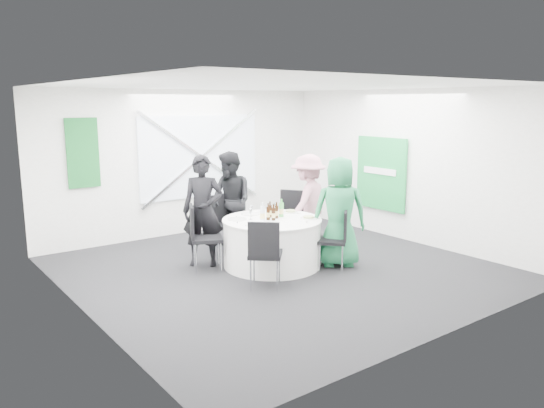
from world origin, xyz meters
TOP-DOWN VIEW (x-y plane):
  - floor at (0.00, 0.00)m, footprint 6.00×6.00m
  - ceiling at (0.00, 0.00)m, footprint 6.00×6.00m
  - wall_back at (0.00, 3.00)m, footprint 6.00×0.00m
  - wall_front at (0.00, -3.00)m, footprint 6.00×0.00m
  - wall_left at (-3.00, 0.00)m, footprint 0.00×6.00m
  - wall_right at (3.00, 0.00)m, footprint 0.00×6.00m
  - window_panel at (0.30, 2.96)m, footprint 2.60×0.03m
  - window_brace_a at (0.30, 2.92)m, footprint 2.63×0.05m
  - window_brace_b at (0.30, 2.92)m, footprint 2.63×0.05m
  - green_banner at (-2.00, 2.95)m, footprint 0.55×0.04m
  - green_sign at (2.94, 0.60)m, footprint 0.05×1.20m
  - banquet_table at (0.00, 0.20)m, footprint 1.56×1.56m
  - chair_back at (-0.17, 1.35)m, footprint 0.51×0.52m
  - chair_back_left at (-1.01, 0.68)m, footprint 0.62×0.62m
  - chair_back_right at (0.89, 0.84)m, footprint 0.65×0.65m
  - chair_front_right at (0.70, -0.55)m, footprint 0.60×0.60m
  - chair_front_left at (-0.74, -0.62)m, footprint 0.63×0.64m
  - person_man_back_left at (-0.84, 0.90)m, footprint 0.76×0.74m
  - person_man_back at (-0.03, 1.36)m, footprint 0.48×0.85m
  - person_woman_pink at (1.11, 0.63)m, footprint 1.19×0.86m
  - person_woman_green at (0.86, -0.41)m, footprint 1.01×0.94m
  - plate_back at (-0.07, 0.69)m, footprint 0.29×0.29m
  - plate_back_left at (-0.46, 0.49)m, footprint 0.29×0.29m
  - plate_back_right at (0.54, 0.42)m, footprint 0.25×0.25m
  - plate_front_right at (0.47, -0.13)m, footprint 0.26×0.26m
  - plate_front_left at (-0.51, -0.11)m, footprint 0.29×0.29m
  - napkin at (-0.47, -0.09)m, footprint 0.24×0.20m
  - beer_bottle_a at (-0.08, 0.19)m, footprint 0.06×0.06m
  - beer_bottle_b at (0.06, 0.33)m, footprint 0.06×0.06m
  - beer_bottle_c at (0.09, 0.21)m, footprint 0.06×0.06m
  - beer_bottle_d at (-0.04, 0.11)m, footprint 0.06×0.06m
  - green_water_bottle at (0.22, 0.24)m, footprint 0.08×0.08m
  - clear_water_bottle at (-0.23, 0.14)m, footprint 0.08×0.08m
  - wine_glass_a at (0.32, 0.41)m, footprint 0.07×0.07m
  - wine_glass_b at (0.30, 0.50)m, footprint 0.07×0.07m
  - wine_glass_c at (-0.28, 0.39)m, footprint 0.07×0.07m
  - wine_glass_d at (-0.14, 0.57)m, footprint 0.07×0.07m
  - fork_a at (-0.55, 0.02)m, footprint 0.10×0.13m
  - knife_a at (-0.31, -0.28)m, footprint 0.11×0.12m
  - fork_b at (0.18, 0.75)m, footprint 0.15×0.02m
  - knife_b at (-0.11, 0.76)m, footprint 0.15×0.03m
  - fork_c at (-0.38, 0.63)m, footprint 0.09×0.14m
  - knife_c at (-0.56, 0.34)m, footprint 0.09×0.14m
  - fork_d at (0.57, 0.28)m, footprint 0.08×0.14m
  - knife_d at (0.40, 0.61)m, footprint 0.09×0.14m
  - fork_e at (0.29, -0.30)m, footprint 0.11×0.12m
  - knife_e at (0.55, 0.02)m, footprint 0.10×0.13m

SIDE VIEW (x-z plane):
  - floor at x=0.00m, z-range 0.00..0.00m
  - banquet_table at x=0.00m, z-range 0.00..0.76m
  - chair_front_right at x=0.70m, z-range 0.08..1.01m
  - chair_front_left at x=-0.74m, z-range 0.09..1.08m
  - chair_back at x=-0.17m, z-range 0.09..1.08m
  - chair_back_left at x=-1.01m, z-range 0.09..1.12m
  - chair_back_right at x=0.89m, z-range 0.09..1.12m
  - fork_a at x=-0.55m, z-range 0.76..0.77m
  - knife_a at x=-0.31m, z-range 0.76..0.77m
  - fork_b at x=0.18m, z-range 0.76..0.77m
  - knife_b at x=-0.11m, z-range 0.76..0.77m
  - fork_c at x=-0.38m, z-range 0.76..0.77m
  - knife_c at x=-0.56m, z-range 0.76..0.77m
  - fork_d at x=0.57m, z-range 0.76..0.77m
  - knife_d at x=0.40m, z-range 0.76..0.77m
  - fork_e at x=0.29m, z-range 0.76..0.77m
  - knife_e at x=0.55m, z-range 0.76..0.77m
  - plate_back at x=-0.07m, z-range 0.76..0.77m
  - plate_back_left at x=-0.46m, z-range 0.76..0.77m
  - plate_front_left at x=-0.51m, z-range 0.76..0.77m
  - plate_back_right at x=0.54m, z-range 0.76..0.80m
  - plate_front_right at x=0.47m, z-range 0.76..0.80m
  - napkin at x=-0.47m, z-range 0.78..0.83m
  - person_woman_pink at x=1.11m, z-range 0.00..1.68m
  - beer_bottle_b at x=0.06m, z-range 0.73..0.98m
  - beer_bottle_d at x=-0.04m, z-range 0.73..0.99m
  - beer_bottle_c at x=0.09m, z-range 0.73..0.99m
  - beer_bottle_a at x=-0.08m, z-range 0.73..0.99m
  - person_man_back at x=-0.03m, z-range 0.00..1.73m
  - person_woman_green at x=0.86m, z-range 0.00..1.74m
  - green_water_bottle at x=0.22m, z-range 0.73..1.02m
  - clear_water_bottle at x=-0.23m, z-range 0.73..1.02m
  - person_man_back_left at x=-0.84m, z-range 0.00..1.76m
  - wine_glass_a at x=0.32m, z-range 0.80..0.97m
  - wine_glass_b at x=0.30m, z-range 0.80..0.97m
  - wine_glass_c at x=-0.28m, z-range 0.80..0.97m
  - wine_glass_d at x=-0.14m, z-range 0.80..0.97m
  - green_sign at x=2.94m, z-range 0.50..1.90m
  - wall_back at x=0.00m, z-range -1.60..4.40m
  - wall_front at x=0.00m, z-range -1.60..4.40m
  - wall_left at x=-3.00m, z-range -1.60..4.40m
  - wall_right at x=3.00m, z-range -1.60..4.40m
  - window_panel at x=0.30m, z-range 0.70..2.30m
  - window_brace_a at x=0.30m, z-range 0.58..2.42m
  - window_brace_b at x=0.30m, z-range 0.58..2.42m
  - green_banner at x=-2.00m, z-range 1.10..2.30m
  - ceiling at x=0.00m, z-range 2.80..2.80m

